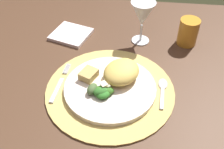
# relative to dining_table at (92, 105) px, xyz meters

# --- Properties ---
(dining_table) EXTENTS (1.49, 1.03, 0.72)m
(dining_table) POSITION_rel_dining_table_xyz_m (0.00, 0.00, 0.00)
(dining_table) COLOR #4D3321
(dining_table) RESTS_ON ground
(placemat) EXTENTS (0.38, 0.38, 0.01)m
(placemat) POSITION_rel_dining_table_xyz_m (0.07, -0.04, 0.12)
(placemat) COLOR tan
(placemat) RESTS_ON dining_table
(dinner_plate) EXTENTS (0.27, 0.27, 0.01)m
(dinner_plate) POSITION_rel_dining_table_xyz_m (0.07, -0.04, 0.13)
(dinner_plate) COLOR silver
(dinner_plate) RESTS_ON placemat
(pasta_serving) EXTENTS (0.14, 0.15, 0.05)m
(pasta_serving) POSITION_rel_dining_table_xyz_m (0.10, -0.00, 0.16)
(pasta_serving) COLOR #E1C059
(pasta_serving) RESTS_ON dinner_plate
(salad_greens) EXTENTS (0.08, 0.07, 0.03)m
(salad_greens) POSITION_rel_dining_table_xyz_m (0.05, -0.07, 0.15)
(salad_greens) COLOR #317F28
(salad_greens) RESTS_ON dinner_plate
(bread_piece) EXTENTS (0.06, 0.06, 0.02)m
(bread_piece) POSITION_rel_dining_table_xyz_m (0.00, -0.01, 0.15)
(bread_piece) COLOR tan
(bread_piece) RESTS_ON dinner_plate
(fork) EXTENTS (0.03, 0.17, 0.00)m
(fork) POSITION_rel_dining_table_xyz_m (-0.08, -0.04, 0.13)
(fork) COLOR silver
(fork) RESTS_ON placemat
(spoon) EXTENTS (0.03, 0.13, 0.01)m
(spoon) POSITION_rel_dining_table_xyz_m (0.22, -0.02, 0.13)
(spoon) COLOR silver
(spoon) RESTS_ON placemat
(napkin) EXTENTS (0.16, 0.15, 0.01)m
(napkin) POSITION_rel_dining_table_xyz_m (-0.11, 0.22, 0.12)
(napkin) COLOR white
(napkin) RESTS_ON dining_table
(wine_glass) EXTENTS (0.08, 0.08, 0.15)m
(wine_glass) POSITION_rel_dining_table_xyz_m (0.15, 0.22, 0.22)
(wine_glass) COLOR silver
(wine_glass) RESTS_ON dining_table
(amber_tumbler) EXTENTS (0.07, 0.07, 0.09)m
(amber_tumbler) POSITION_rel_dining_table_xyz_m (0.31, 0.23, 0.16)
(amber_tumbler) COLOR gold
(amber_tumbler) RESTS_ON dining_table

